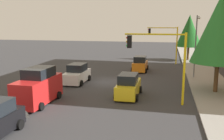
% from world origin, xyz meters
% --- Properties ---
extents(ground_plane, '(120.00, 120.00, 0.00)m').
position_xyz_m(ground_plane, '(0.00, 0.00, 0.00)').
color(ground_plane, '#353538').
extents(sidewalk_kerb, '(80.00, 4.00, 0.15)m').
position_xyz_m(sidewalk_kerb, '(-5.00, 10.50, 0.07)').
color(sidewalk_kerb, gray).
rests_on(sidewalk_kerb, ground).
extents(lane_arrow_near, '(2.40, 1.10, 1.10)m').
position_xyz_m(lane_arrow_near, '(11.51, -3.00, 0.01)').
color(lane_arrow_near, silver).
rests_on(lane_arrow_near, ground).
extents(traffic_signal_far_left, '(0.36, 4.59, 5.63)m').
position_xyz_m(traffic_signal_far_left, '(-14.00, 5.69, 3.99)').
color(traffic_signal_far_left, yellow).
rests_on(traffic_signal_far_left, ground).
extents(traffic_signal_near_left, '(0.36, 4.59, 5.47)m').
position_xyz_m(traffic_signal_near_left, '(6.00, 5.67, 3.88)').
color(traffic_signal_near_left, yellow).
rests_on(traffic_signal_near_left, ground).
extents(street_lamp_curbside, '(2.15, 0.28, 7.00)m').
position_xyz_m(street_lamp_curbside, '(-3.61, 9.20, 4.35)').
color(street_lamp_curbside, slate).
rests_on(street_lamp_curbside, ground).
extents(tree_roadside_far, '(4.13, 4.13, 7.54)m').
position_xyz_m(tree_roadside_far, '(-18.00, 9.50, 4.95)').
color(tree_roadside_far, brown).
rests_on(tree_roadside_far, ground).
extents(tree_roadside_near, '(4.73, 4.73, 8.66)m').
position_xyz_m(tree_roadside_near, '(2.00, 10.50, 5.70)').
color(tree_roadside_near, brown).
rests_on(tree_roadside_near, ground).
extents(delivery_van_red, '(4.80, 2.22, 2.77)m').
position_xyz_m(delivery_van_red, '(8.04, -3.38, 1.28)').
color(delivery_van_red, red).
rests_on(delivery_van_red, ground).
extents(car_white, '(4.07, 2.10, 1.98)m').
position_xyz_m(car_white, '(0.92, -2.93, 0.90)').
color(car_white, white).
rests_on(car_white, ground).
extents(car_orange, '(3.80, 1.97, 1.98)m').
position_xyz_m(car_orange, '(-6.96, 2.78, 0.90)').
color(car_orange, orange).
rests_on(car_orange, ground).
extents(car_yellow, '(4.15, 1.97, 1.98)m').
position_xyz_m(car_yellow, '(4.71, 3.11, 0.90)').
color(car_yellow, yellow).
rests_on(car_yellow, ground).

